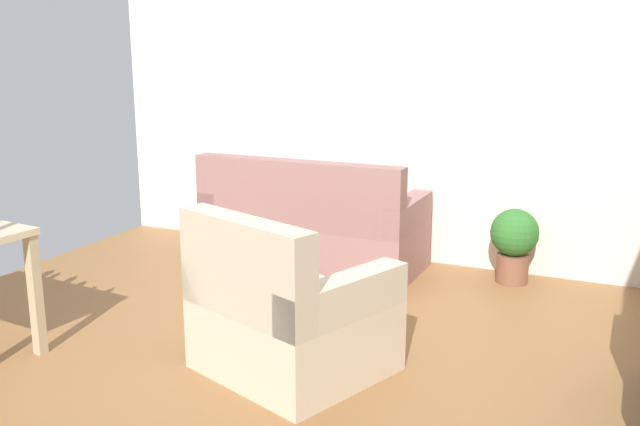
# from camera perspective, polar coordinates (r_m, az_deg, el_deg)

# --- Properties ---
(ground_plane) EXTENTS (5.20, 4.40, 0.02)m
(ground_plane) POSITION_cam_1_polar(r_m,az_deg,el_deg) (4.30, -4.04, -11.21)
(ground_plane) COLOR olive
(wall_rear) EXTENTS (5.20, 0.10, 2.70)m
(wall_rear) POSITION_cam_1_polar(r_m,az_deg,el_deg) (5.95, 5.96, 9.22)
(wall_rear) COLOR silver
(wall_rear) RESTS_ON ground_plane
(couch) EXTENTS (1.69, 0.84, 0.92)m
(couch) POSITION_cam_1_polar(r_m,az_deg,el_deg) (5.72, -0.63, -1.47)
(couch) COLOR #996B66
(couch) RESTS_ON ground_plane
(potted_plant) EXTENTS (0.36, 0.36, 0.57)m
(potted_plant) POSITION_cam_1_polar(r_m,az_deg,el_deg) (5.58, 15.17, -2.11)
(potted_plant) COLOR brown
(potted_plant) RESTS_ON ground_plane
(armchair) EXTENTS (1.14, 1.10, 0.92)m
(armchair) POSITION_cam_1_polar(r_m,az_deg,el_deg) (3.95, -2.66, -8.24)
(armchair) COLOR beige
(armchair) RESTS_ON ground_plane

